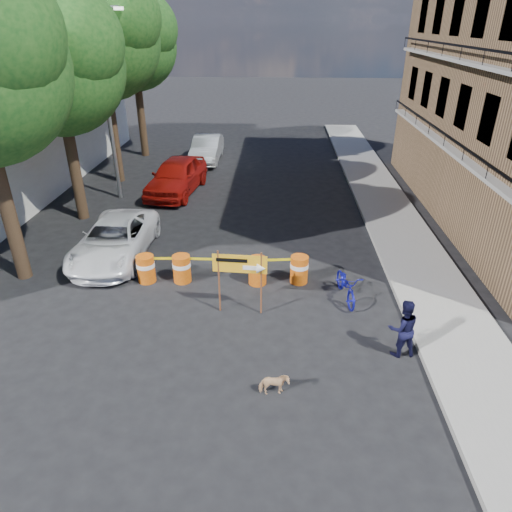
# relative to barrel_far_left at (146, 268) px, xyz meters

# --- Properties ---
(ground) EXTENTS (120.00, 120.00, 0.00)m
(ground) POSITION_rel_barrel_far_left_xyz_m (2.73, -1.90, -0.47)
(ground) COLOR black
(ground) RESTS_ON ground
(sidewalk_east) EXTENTS (2.40, 40.00, 0.15)m
(sidewalk_east) POSITION_rel_barrel_far_left_xyz_m (8.93, 4.10, -0.40)
(sidewalk_east) COLOR gray
(sidewalk_east) RESTS_ON ground
(tree_mid_a) EXTENTS (5.25, 5.00, 8.68)m
(tree_mid_a) POSITION_rel_barrel_far_left_xyz_m (-4.00, 5.11, 5.53)
(tree_mid_a) COLOR #332316
(tree_mid_a) RESTS_ON ground
(tree_mid_b) EXTENTS (5.67, 5.40, 9.62)m
(tree_mid_b) POSITION_rel_barrel_far_left_xyz_m (-4.00, 10.11, 6.24)
(tree_mid_b) COLOR #332316
(tree_mid_b) RESTS_ON ground
(tree_far) EXTENTS (5.04, 4.80, 8.84)m
(tree_far) POSITION_rel_barrel_far_left_xyz_m (-4.01, 15.11, 5.74)
(tree_far) COLOR #332316
(tree_far) RESTS_ON ground
(streetlamp) EXTENTS (1.25, 0.18, 8.00)m
(streetlamp) POSITION_rel_barrel_far_left_xyz_m (-3.20, 7.60, 3.90)
(streetlamp) COLOR gray
(streetlamp) RESTS_ON ground
(barrel_far_left) EXTENTS (0.58, 0.58, 0.90)m
(barrel_far_left) POSITION_rel_barrel_far_left_xyz_m (0.00, 0.00, 0.00)
(barrel_far_left) COLOR #C5470B
(barrel_far_left) RESTS_ON ground
(barrel_mid_left) EXTENTS (0.58, 0.58, 0.90)m
(barrel_mid_left) POSITION_rel_barrel_far_left_xyz_m (1.13, 0.06, 0.00)
(barrel_mid_left) COLOR #C5470B
(barrel_mid_left) RESTS_ON ground
(barrel_mid_right) EXTENTS (0.58, 0.58, 0.90)m
(barrel_mid_right) POSITION_rel_barrel_far_left_xyz_m (3.54, 0.04, 0.00)
(barrel_mid_right) COLOR #C5470B
(barrel_mid_right) RESTS_ON ground
(barrel_far_right) EXTENTS (0.58, 0.58, 0.90)m
(barrel_far_right) POSITION_rel_barrel_far_left_xyz_m (4.85, 0.19, 0.00)
(barrel_far_right) COLOR #C5470B
(barrel_far_right) RESTS_ON ground
(detour_sign) EXTENTS (1.50, 0.29, 1.94)m
(detour_sign) POSITION_rel_barrel_far_left_xyz_m (3.32, -1.60, 0.95)
(detour_sign) COLOR #592D19
(detour_sign) RESTS_ON ground
(pedestrian) EXTENTS (0.83, 0.69, 1.55)m
(pedestrian) POSITION_rel_barrel_far_left_xyz_m (7.23, -3.24, 0.30)
(pedestrian) COLOR black
(pedestrian) RESTS_ON ground
(bicycle) EXTENTS (0.76, 1.03, 1.81)m
(bicycle) POSITION_rel_barrel_far_left_xyz_m (6.21, -0.75, 0.43)
(bicycle) COLOR #13149C
(bicycle) RESTS_ON ground
(dog) EXTENTS (0.70, 0.40, 0.56)m
(dog) POSITION_rel_barrel_far_left_xyz_m (4.12, -4.79, -0.19)
(dog) COLOR #E3B482
(dog) RESTS_ON ground
(suv_white) EXTENTS (2.24, 4.82, 1.34)m
(suv_white) POSITION_rel_barrel_far_left_xyz_m (-1.50, 1.60, 0.20)
(suv_white) COLOR white
(suv_white) RESTS_ON ground
(sedan_red) EXTENTS (2.60, 5.10, 1.66)m
(sedan_red) POSITION_rel_barrel_far_left_xyz_m (-0.71, 8.41, 0.36)
(sedan_red) COLOR #A5130D
(sedan_red) RESTS_ON ground
(sedan_silver) EXTENTS (1.54, 4.40, 1.45)m
(sedan_silver) POSITION_rel_barrel_far_left_xyz_m (-0.07, 14.06, 0.25)
(sedan_silver) COLOR silver
(sedan_silver) RESTS_ON ground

